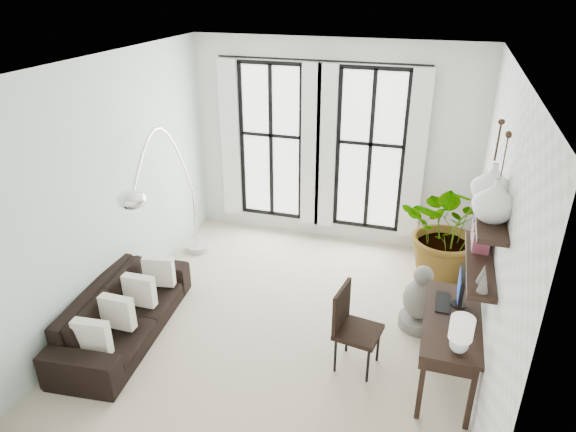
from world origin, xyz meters
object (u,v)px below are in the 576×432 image
at_px(plant, 451,230).
at_px(buddha, 420,302).
at_px(desk, 451,326).
at_px(sofa, 124,312).
at_px(desk_chair, 351,323).
at_px(arc_lamp, 164,164).

distance_m(plant, buddha, 1.39).
bearing_deg(desk, sofa, -175.84).
bearing_deg(desk_chair, plant, 75.05).
xyz_separation_m(sofa, desk, (3.74, 0.27, 0.43)).
relative_size(sofa, arc_lamp, 0.90).
bearing_deg(desk, arc_lamp, 167.20).
height_order(desk, buddha, desk).
distance_m(sofa, arc_lamp, 1.88).
bearing_deg(desk_chair, desk, 8.95).
height_order(plant, desk_chair, plant).
xyz_separation_m(arc_lamp, buddha, (3.31, 0.10, -1.48)).
distance_m(sofa, desk, 3.78).
bearing_deg(sofa, plant, -61.78).
height_order(arc_lamp, buddha, arc_lamp).
distance_m(arc_lamp, buddha, 3.63).
bearing_deg(desk_chair, buddha, 62.09).
bearing_deg(buddha, desk_chair, -126.82).
xyz_separation_m(desk, arc_lamp, (-3.64, 0.83, 1.09)).
relative_size(plant, desk, 1.12).
bearing_deg(buddha, desk, -70.38).
bearing_deg(arc_lamp, plant, 21.22).
xyz_separation_m(plant, desk_chair, (-0.98, -2.23, -0.21)).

